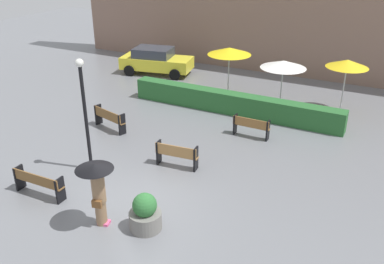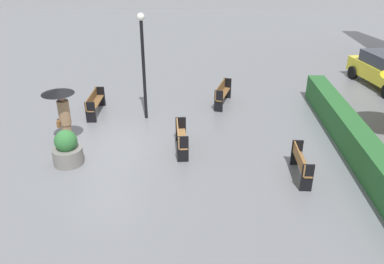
{
  "view_description": "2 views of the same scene",
  "coord_description": "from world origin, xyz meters",
  "views": [
    {
      "loc": [
        6.66,
        -8.67,
        7.53
      ],
      "look_at": [
        0.21,
        3.71,
        1.02
      ],
      "focal_mm": 39.15,
      "sensor_mm": 36.0,
      "label": 1
    },
    {
      "loc": [
        11.44,
        3.52,
        6.27
      ],
      "look_at": [
        1.19,
        3.16,
        1.24
      ],
      "focal_mm": 36.39,
      "sensor_mm": 36.0,
      "label": 2
    }
  ],
  "objects": [
    {
      "name": "bench_back_row",
      "position": [
        1.58,
        6.34,
        0.51
      ],
      "size": [
        1.55,
        0.34,
        0.85
      ],
      "color": "olive",
      "rests_on": "ground"
    },
    {
      "name": "bench_mid_center",
      "position": [
        0.1,
        2.75,
        0.52
      ],
      "size": [
        1.58,
        0.52,
        0.89
      ],
      "color": "#9E7242",
      "rests_on": "ground"
    },
    {
      "name": "planter_pot",
      "position": [
        1.03,
        -0.71,
        0.49
      ],
      "size": [
        0.93,
        0.93,
        1.13
      ],
      "color": "slate",
      "rests_on": "ground"
    },
    {
      "name": "ground_plane",
      "position": [
        0.0,
        0.0,
        0.0
      ],
      "size": [
        60.0,
        60.0,
        0.0
      ],
      "primitive_type": "plane",
      "color": "slate"
    },
    {
      "name": "hedge_strip",
      "position": [
        -0.08,
        8.4,
        0.49
      ],
      "size": [
        10.19,
        0.7,
        0.98
      ],
      "primitive_type": "cube",
      "color": "#28602D",
      "rests_on": "ground"
    },
    {
      "name": "bench_near_left",
      "position": [
        -2.88,
        -0.89,
        0.51
      ],
      "size": [
        1.84,
        0.43,
        0.84
      ],
      "color": "brown",
      "rests_on": "ground"
    },
    {
      "name": "pedestrian_with_umbrella",
      "position": [
        -0.19,
        -1.17,
        1.35
      ],
      "size": [
        1.06,
        1.06,
        2.02
      ],
      "color": "#8C6B4C",
      "rests_on": "ground"
    },
    {
      "name": "lamp_post",
      "position": [
        -2.55,
        1.22,
        2.46
      ],
      "size": [
        0.28,
        0.28,
        4.03
      ],
      "color": "black",
      "rests_on": "ground"
    },
    {
      "name": "bench_far_left",
      "position": [
        -4.06,
        4.26,
        0.54
      ],
      "size": [
        1.77,
        0.77,
        0.91
      ],
      "color": "brown",
      "rests_on": "ground"
    }
  ]
}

